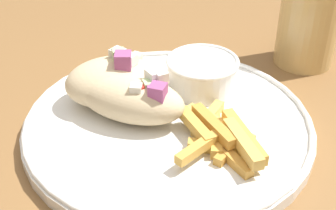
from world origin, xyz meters
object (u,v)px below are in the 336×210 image
at_px(pita_sandwich_near, 132,98).
at_px(fries_pile, 221,135).
at_px(plate, 168,124).
at_px(sauce_ramekin, 202,72).
at_px(water_glass, 309,23).
at_px(pita_sandwich_far, 113,81).

height_order(pita_sandwich_near, fries_pile, pita_sandwich_near).
distance_m(pita_sandwich_near, fries_pile, 0.10).
height_order(plate, sauce_ramekin, sauce_ramekin).
distance_m(plate, pita_sandwich_near, 0.05).
distance_m(plate, fries_pile, 0.07).
bearing_deg(sauce_ramekin, water_glass, 53.23).
bearing_deg(sauce_ramekin, pita_sandwich_far, -143.39).
distance_m(pita_sandwich_near, pita_sandwich_far, 0.04).
bearing_deg(fries_pile, plate, 164.18).
height_order(pita_sandwich_near, pita_sandwich_far, pita_sandwich_far).
relative_size(plate, fries_pile, 2.60).
bearing_deg(water_glass, sauce_ramekin, -126.77).
height_order(fries_pile, sauce_ramekin, sauce_ramekin).
bearing_deg(water_glass, fries_pile, -102.50).
bearing_deg(fries_pile, pita_sandwich_near, 174.49).
bearing_deg(fries_pile, water_glass, 77.50).
distance_m(fries_pile, sauce_ramekin, 0.11).
bearing_deg(sauce_ramekin, fries_pile, -62.08).
xyz_separation_m(plate, water_glass, (0.11, 0.21, 0.05)).
bearing_deg(sauce_ramekin, plate, -99.91).
bearing_deg(plate, fries_pile, -15.82).
bearing_deg(pita_sandwich_far, plate, -46.18).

